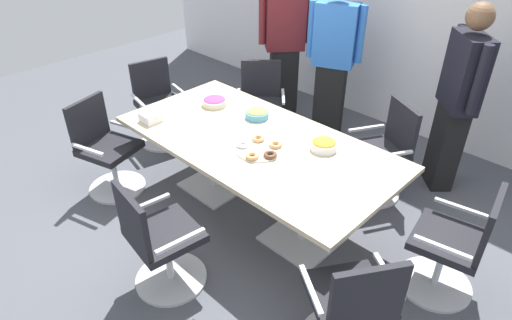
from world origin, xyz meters
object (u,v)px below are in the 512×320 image
(conference_table, at_px, (256,153))
(napkin_pile, at_px, (151,117))
(office_chair_5, at_px, (261,109))
(snack_bowl_candy_mix, at_px, (214,101))
(person_standing_1, at_px, (333,58))
(office_chair_0, at_px, (106,152))
(office_chair_6, at_px, (159,108))
(office_chair_4, at_px, (382,156))
(snack_bowl_chips_orange, at_px, (324,144))
(snack_bowl_cookies, at_px, (257,113))
(office_chair_2, at_px, (350,309))
(office_chair_3, at_px, (454,248))
(person_standing_0, at_px, (285,41))
(person_standing_2, at_px, (458,99))
(office_chair_1, at_px, (159,243))
(donut_platter, at_px, (259,149))

(conference_table, height_order, napkin_pile, napkin_pile)
(office_chair_5, xyz_separation_m, snack_bowl_candy_mix, (0.11, -0.76, 0.38))
(person_standing_1, bearing_deg, office_chair_0, 47.95)
(conference_table, distance_m, office_chair_6, 1.71)
(office_chair_6, bearing_deg, office_chair_4, 122.00)
(person_standing_1, relative_size, snack_bowl_chips_orange, 8.10)
(snack_bowl_candy_mix, xyz_separation_m, snack_bowl_cookies, (0.47, 0.10, 0.00))
(office_chair_4, bearing_deg, napkin_pile, 72.92)
(office_chair_2, relative_size, office_chair_5, 1.00)
(office_chair_3, height_order, napkin_pile, office_chair_3)
(person_standing_0, xyz_separation_m, person_standing_2, (2.04, 0.01, -0.07))
(napkin_pile, bearing_deg, person_standing_1, 76.82)
(office_chair_4, bearing_deg, conference_table, 87.85)
(snack_bowl_chips_orange, height_order, napkin_pile, snack_bowl_chips_orange)
(office_chair_1, bearing_deg, snack_bowl_chips_orange, 82.07)
(person_standing_0, distance_m, person_standing_2, 2.04)
(office_chair_5, bearing_deg, snack_bowl_cookies, 88.64)
(snack_bowl_candy_mix, distance_m, snack_bowl_chips_orange, 1.24)
(office_chair_3, distance_m, snack_bowl_candy_mix, 2.41)
(snack_bowl_chips_orange, relative_size, napkin_pile, 1.36)
(office_chair_6, xyz_separation_m, donut_platter, (1.82, -0.27, 0.36))
(office_chair_1, relative_size, person_standing_0, 0.49)
(person_standing_2, bearing_deg, office_chair_1, 117.39)
(office_chair_2, xyz_separation_m, snack_bowl_chips_orange, (-0.91, 0.90, 0.39))
(office_chair_5, bearing_deg, person_standing_2, 155.73)
(conference_table, xyz_separation_m, person_standing_0, (-1.05, 1.56, 0.36))
(office_chair_4, relative_size, person_standing_0, 0.49)
(snack_bowl_candy_mix, bearing_deg, office_chair_0, -119.64)
(office_chair_0, height_order, office_chair_3, same)
(person_standing_2, relative_size, snack_bowl_chips_orange, 8.06)
(office_chair_5, xyz_separation_m, person_standing_0, (-0.20, 0.61, 0.58))
(office_chair_0, xyz_separation_m, person_standing_1, (0.85, 2.36, 0.52))
(snack_bowl_candy_mix, relative_size, snack_bowl_cookies, 1.10)
(person_standing_1, bearing_deg, office_chair_6, 26.87)
(snack_bowl_cookies, bearing_deg, person_standing_2, 45.32)
(donut_platter, height_order, napkin_pile, napkin_pile)
(conference_table, relative_size, donut_platter, 6.30)
(conference_table, xyz_separation_m, snack_bowl_chips_orange, (0.49, 0.27, 0.17))
(office_chair_6, relative_size, donut_platter, 2.39)
(snack_bowl_candy_mix, relative_size, snack_bowl_chips_orange, 1.08)
(office_chair_5, xyz_separation_m, napkin_pile, (-0.04, -1.37, 0.39))
(office_chair_2, distance_m, donut_platter, 1.42)
(office_chair_2, height_order, office_chair_3, same)
(office_chair_5, relative_size, person_standing_1, 0.51)
(donut_platter, bearing_deg, office_chair_0, -155.95)
(person_standing_2, bearing_deg, person_standing_1, 43.00)
(office_chair_2, xyz_separation_m, napkin_pile, (-2.30, 0.21, 0.39))
(snack_bowl_chips_orange, relative_size, donut_platter, 0.57)
(office_chair_5, height_order, snack_bowl_chips_orange, office_chair_5)
(office_chair_0, xyz_separation_m, person_standing_2, (2.26, 2.30, 0.51))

